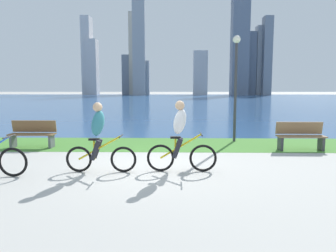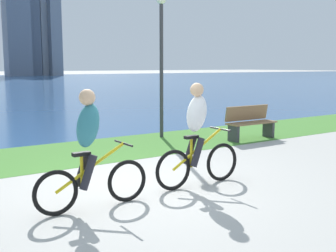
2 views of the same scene
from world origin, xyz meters
TOP-DOWN VIEW (x-y plane):
  - ground_plane at (0.00, 0.00)m, footprint 300.00×300.00m
  - grass_strip_bayside at (0.00, 3.10)m, footprint 120.00×2.79m
  - bay_water_surface at (0.00, 46.13)m, footprint 300.00×83.28m
  - cyclist_lead at (0.84, -0.54)m, footprint 1.67×0.52m
  - cyclist_trailing at (-1.08, -0.63)m, footprint 1.68×0.52m
  - bench_near_path at (-4.07, 2.47)m, footprint 1.50×0.47m
  - bench_far_along_path at (4.75, 2.20)m, footprint 1.50×0.47m
  - lamppost_tall at (2.93, 3.79)m, footprint 0.28×0.28m
  - city_skyline_far_shore at (2.12, 80.51)m, footprint 51.88×10.39m

SIDE VIEW (x-z plane):
  - ground_plane at x=0.00m, z-range 0.00..0.00m
  - bay_water_surface at x=0.00m, z-range 0.00..0.00m
  - grass_strip_bayside at x=0.00m, z-range 0.00..0.01m
  - bench_near_path at x=-4.07m, z-range 0.00..0.90m
  - bench_far_along_path at x=4.75m, z-range 0.00..0.90m
  - cyclist_trailing at x=-1.08m, z-range 0.00..1.66m
  - cyclist_lead at x=0.84m, z-range -0.01..1.69m
  - lamppost_tall at x=2.93m, z-range 0.60..4.47m
  - city_skyline_far_shore at x=2.12m, z-range -3.15..24.18m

